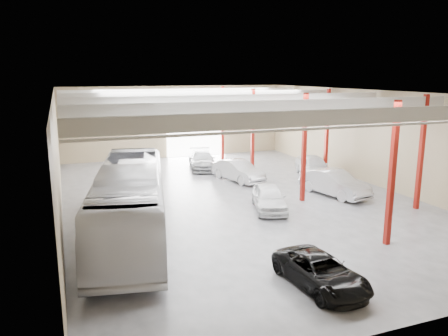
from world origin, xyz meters
TOP-DOWN VIEW (x-y plane):
  - depot_shell at (0.13, 0.48)m, footprint 22.12×32.12m
  - coach_bus at (-7.70, -4.68)m, footprint 5.77×13.87m
  - black_sedan at (-1.66, -12.61)m, footprint 2.38×4.65m
  - car_row_a at (0.88, -3.00)m, footprint 3.10×4.85m
  - car_row_b at (1.93, 4.50)m, footprint 2.99×5.18m
  - car_row_c at (0.67, 9.70)m, footprint 3.24×5.60m
  - car_right_near at (6.49, -1.66)m, footprint 2.87×5.48m
  - car_right_far at (8.30, 3.87)m, footprint 3.06×5.28m

SIDE VIEW (x-z plane):
  - black_sedan at x=-1.66m, z-range 0.00..1.26m
  - car_row_c at x=0.67m, z-range 0.00..1.53m
  - car_row_a at x=0.88m, z-range 0.00..1.54m
  - car_row_b at x=1.93m, z-range 0.00..1.61m
  - car_right_far at x=8.30m, z-range 0.00..1.69m
  - car_right_near at x=6.49m, z-range 0.00..1.72m
  - coach_bus at x=-7.70m, z-range 0.00..3.76m
  - depot_shell at x=0.13m, z-range 1.44..8.51m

